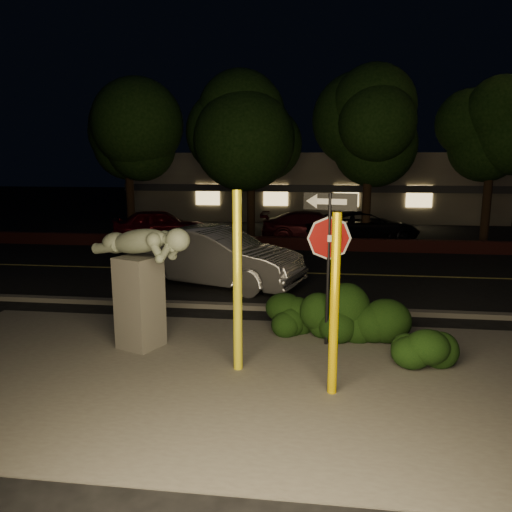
{
  "coord_description": "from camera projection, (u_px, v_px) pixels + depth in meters",
  "views": [
    {
      "loc": [
        0.55,
        -8.76,
        3.62
      ],
      "look_at": [
        -0.78,
        1.55,
        1.6
      ],
      "focal_mm": 35.0,
      "sensor_mm": 36.0,
      "label": 1
    }
  ],
  "objects": [
    {
      "name": "building",
      "position": [
        312.0,
        184.0,
        33.23
      ],
      "size": [
        22.0,
        10.2,
        4.0
      ],
      "color": "slate",
      "rests_on": "ground"
    },
    {
      "name": "parked_car_dark",
      "position": [
        361.0,
        227.0,
        21.7
      ],
      "size": [
        5.61,
        4.11,
        1.42
      ],
      "primitive_type": "imported",
      "rotation": [
        0.0,
        0.0,
        1.96
      ],
      "color": "black",
      "rests_on": "ground"
    },
    {
      "name": "parked_car_darkred",
      "position": [
        314.0,
        227.0,
        21.95
      ],
      "size": [
        4.78,
        2.09,
        1.37
      ],
      "primitive_type": "imported",
      "rotation": [
        0.0,
        0.0,
        1.61
      ],
      "color": "#3B0B11",
      "rests_on": "ground"
    },
    {
      "name": "signpost",
      "position": [
        329.0,
        239.0,
        9.48
      ],
      "size": [
        1.0,
        0.24,
        3.0
      ],
      "rotation": [
        0.0,
        0.0,
        -0.2
      ],
      "color": "black",
      "rests_on": "ground"
    },
    {
      "name": "tree_far_b",
      "position": [
        251.0,
        101.0,
        21.3
      ],
      "size": [
        5.2,
        5.2,
        8.41
      ],
      "color": "black",
      "rests_on": "ground"
    },
    {
      "name": "ground",
      "position": [
        304.0,
        256.0,
        19.02
      ],
      "size": [
        90.0,
        90.0,
        0.0
      ],
      "primitive_type": "plane",
      "color": "black",
      "rests_on": "ground"
    },
    {
      "name": "parked_car_red",
      "position": [
        160.0,
        225.0,
        22.5
      ],
      "size": [
        4.49,
        2.78,
        1.43
      ],
      "primitive_type": "imported",
      "rotation": [
        0.0,
        0.0,
        1.85
      ],
      "color": "maroon",
      "rests_on": "ground"
    },
    {
      "name": "tree_far_a",
      "position": [
        127.0,
        120.0,
        21.93
      ],
      "size": [
        4.6,
        4.6,
        7.43
      ],
      "color": "black",
      "rests_on": "ground"
    },
    {
      "name": "curb",
      "position": [
        295.0,
        308.0,
        12.1
      ],
      "size": [
        80.0,
        0.25,
        0.12
      ],
      "primitive_type": "cube",
      "color": "#4C4944",
      "rests_on": "ground"
    },
    {
      "name": "road",
      "position": [
        301.0,
        273.0,
        16.1
      ],
      "size": [
        80.0,
        8.0,
        0.01
      ],
      "primitive_type": "cube",
      "color": "black",
      "rests_on": "ground"
    },
    {
      "name": "lane_marking",
      "position": [
        301.0,
        273.0,
        16.1
      ],
      "size": [
        80.0,
        0.12,
        0.0
      ],
      "primitive_type": "cube",
      "color": "#CEBE52",
      "rests_on": "road"
    },
    {
      "name": "parking_lot",
      "position": [
        309.0,
        230.0,
        25.84
      ],
      "size": [
        40.0,
        12.0,
        0.01
      ],
      "primitive_type": "cube",
      "color": "black",
      "rests_on": "ground"
    },
    {
      "name": "sculpture",
      "position": [
        140.0,
        273.0,
        9.48
      ],
      "size": [
        2.2,
        1.38,
        2.42
      ],
      "rotation": [
        0.0,
        0.0,
        -0.4
      ],
      "color": "#4C4944",
      "rests_on": "ground"
    },
    {
      "name": "brick_wall",
      "position": [
        306.0,
        244.0,
        20.24
      ],
      "size": [
        40.0,
        0.35,
        0.5
      ],
      "primitive_type": "cube",
      "color": "#4C1A18",
      "rests_on": "ground"
    },
    {
      "name": "hedge_right",
      "position": [
        357.0,
        312.0,
        9.97
      ],
      "size": [
        1.94,
        1.12,
        1.23
      ],
      "primitive_type": "ellipsoid",
      "rotation": [
        0.0,
        0.0,
        0.06
      ],
      "color": "black",
      "rests_on": "ground"
    },
    {
      "name": "hedge_center",
      "position": [
        304.0,
        311.0,
        10.51
      ],
      "size": [
        1.98,
        1.41,
        0.94
      ],
      "primitive_type": "ellipsoid",
      "rotation": [
        0.0,
        0.0,
        0.35
      ],
      "color": "black",
      "rests_on": "ground"
    },
    {
      "name": "tree_far_d",
      "position": [
        494.0,
        114.0,
        20.27
      ],
      "size": [
        4.4,
        4.4,
        7.42
      ],
      "color": "black",
      "rests_on": "ground"
    },
    {
      "name": "patio",
      "position": [
        283.0,
        379.0,
        8.31
      ],
      "size": [
        14.0,
        6.0,
        0.02
      ],
      "primitive_type": "cube",
      "color": "#4C4944",
      "rests_on": "ground"
    },
    {
      "name": "yellow_pole_left",
      "position": [
        237.0,
        283.0,
        8.43
      ],
      "size": [
        0.16,
        0.16,
        3.13
      ],
      "primitive_type": "cylinder",
      "color": "yellow",
      "rests_on": "ground"
    },
    {
      "name": "hedge_far_right",
      "position": [
        431.0,
        342.0,
        8.82
      ],
      "size": [
        1.29,
        0.81,
        0.9
      ],
      "primitive_type": "ellipsoid",
      "rotation": [
        0.0,
        0.0,
        -0.0
      ],
      "color": "black",
      "rests_on": "ground"
    },
    {
      "name": "tree_far_c",
      "position": [
        371.0,
        109.0,
        20.36
      ],
      "size": [
        4.8,
        4.8,
        7.84
      ],
      "color": "black",
      "rests_on": "ground"
    },
    {
      "name": "yellow_pole_right",
      "position": [
        334.0,
        306.0,
        7.57
      ],
      "size": [
        0.14,
        0.14,
        2.86
      ],
      "primitive_type": "cylinder",
      "color": "#E9C200",
      "rests_on": "ground"
    },
    {
      "name": "silver_sedan",
      "position": [
        215.0,
        257.0,
        14.43
      ],
      "size": [
        5.45,
        3.28,
        1.69
      ],
      "primitive_type": "imported",
      "rotation": [
        0.0,
        0.0,
        1.26
      ],
      "color": "#AEADB2",
      "rests_on": "ground"
    }
  ]
}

